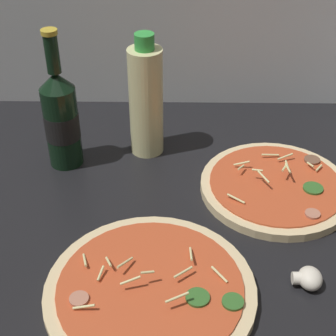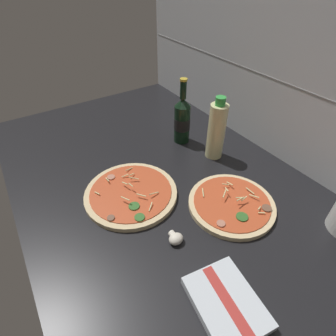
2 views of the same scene
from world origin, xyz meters
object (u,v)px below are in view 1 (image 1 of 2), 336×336
object	(u,v)px
oil_bottle	(146,100)
mushroom_left	(309,278)
pizza_near	(151,290)
pizza_far	(276,187)
beer_bottle	(61,118)

from	to	relation	value
oil_bottle	mushroom_left	bearing A→B (deg)	-54.63
oil_bottle	mushroom_left	xyz separation A→B (cm)	(24.65, -34.73, -9.60)
pizza_near	mushroom_left	size ratio (longest dim) A/B	6.97
pizza_far	beer_bottle	xyz separation A→B (cm)	(-38.67, 8.47, 8.76)
beer_bottle	oil_bottle	bearing A→B (deg)	16.11
pizza_far	mushroom_left	size ratio (longest dim) A/B	6.22
pizza_near	mushroom_left	world-z (taller)	pizza_near
pizza_near	beer_bottle	distance (cm)	37.86
pizza_far	oil_bottle	xyz separation A→B (cm)	(-23.41, 12.88, 10.10)
pizza_near	oil_bottle	size ratio (longest dim) A/B	1.24
beer_bottle	mushroom_left	world-z (taller)	beer_bottle
pizza_far	beer_bottle	size ratio (longest dim) A/B	1.01
pizza_far	oil_bottle	distance (cm)	28.56
pizza_far	oil_bottle	world-z (taller)	oil_bottle
beer_bottle	oil_bottle	xyz separation A→B (cm)	(15.26, 4.41, 1.33)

